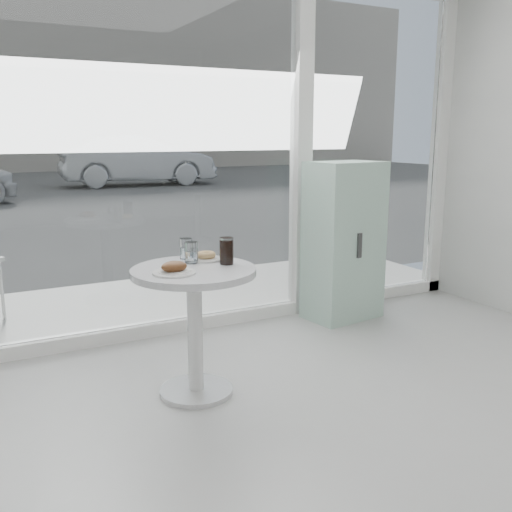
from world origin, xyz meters
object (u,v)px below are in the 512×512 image
plate_fritter (175,269)px  mint_cabinet (344,241)px  main_table (194,305)px  water_tumbler_b (186,250)px  water_tumbler_a (191,254)px  car_silver (137,161)px  plate_donut (206,257)px  cola_glass (227,251)px

plate_fritter → mint_cabinet: bearing=26.0°
mint_cabinet → plate_fritter: size_ratio=5.47×
main_table → plate_fritter: 0.29m
water_tumbler_b → water_tumbler_a: bearing=-96.3°
mint_cabinet → water_tumbler_b: (-1.59, -0.54, 0.17)m
plate_fritter → water_tumbler_a: 0.27m
water_tumbler_a → car_silver: bearing=75.2°
car_silver → plate_donut: car_silver is taller
main_table → water_tumbler_a: 0.31m
mint_cabinet → water_tumbler_b: 1.69m
plate_donut → cola_glass: size_ratio=1.26×
main_table → car_silver: car_silver is taller
plate_donut → water_tumbler_b: 0.14m
car_silver → plate_donut: size_ratio=22.65×
plate_fritter → cola_glass: bearing=13.1°
car_silver → plate_fritter: size_ratio=18.89×
plate_donut → water_tumbler_a: (-0.11, -0.04, 0.04)m
car_silver → plate_donut: (-3.56, -13.89, 0.05)m
plate_fritter → car_silver: bearing=74.8°
water_tumbler_b → plate_donut: bearing=-43.8°
water_tumbler_a → plate_fritter: bearing=-131.2°
plate_fritter → water_tumbler_a: water_tumbler_a is taller
water_tumbler_b → mint_cabinet: bearing=18.7°
main_table → water_tumbler_b: size_ratio=6.06×
water_tumbler_b → cola_glass: bearing=-57.1°
plate_fritter → water_tumbler_b: (0.19, 0.33, 0.03)m
water_tumbler_a → water_tumbler_b: 0.13m
mint_cabinet → plate_donut: bearing=-164.8°
plate_fritter → plate_donut: bearing=39.7°
water_tumbler_a → water_tumbler_b: bearing=83.7°
main_table → car_silver: (3.71, 14.06, 0.19)m
mint_cabinet → water_tumbler_a: bearing=-165.2°
car_silver → water_tumbler_a: (-3.67, -13.93, 0.08)m
main_table → mint_cabinet: (1.64, 0.80, 0.10)m
plate_donut → water_tumbler_b: (-0.10, 0.09, 0.04)m
main_table → car_silver: bearing=75.2°
water_tumbler_a → cola_glass: bearing=-34.5°
plate_fritter → cola_glass: 0.36m
mint_cabinet → car_silver: car_silver is taller
plate_donut → water_tumbler_b: size_ratio=1.57×
car_silver → water_tumbler_b: (-3.66, -13.80, 0.08)m
plate_fritter → cola_glass: (0.35, 0.08, 0.05)m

